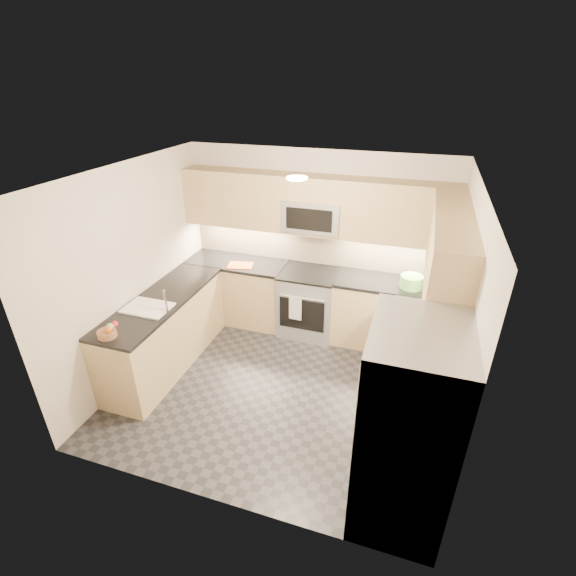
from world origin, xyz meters
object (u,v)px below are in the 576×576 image
(microwave, at_px, (313,215))
(utensil_bowl, at_px, (411,282))
(refrigerator, at_px, (406,428))
(fruit_basket, at_px, (107,334))
(gas_range, at_px, (308,303))
(cutting_board, at_px, (240,265))

(microwave, height_order, utensil_bowl, microwave)
(refrigerator, xyz_separation_m, utensil_bowl, (-0.11, 2.38, 0.12))
(microwave, bearing_deg, fruit_basket, -124.39)
(microwave, relative_size, utensil_bowl, 2.72)
(microwave, distance_m, utensil_bowl, 1.51)
(refrigerator, distance_m, utensil_bowl, 2.38)
(gas_range, xyz_separation_m, utensil_bowl, (1.34, -0.05, 0.56))
(gas_range, xyz_separation_m, refrigerator, (1.45, -2.43, 0.45))
(microwave, xyz_separation_m, refrigerator, (1.45, -2.55, -0.80))
(refrigerator, height_order, utensil_bowl, refrigerator)
(gas_range, xyz_separation_m, microwave, (0.00, 0.12, 1.24))
(refrigerator, bearing_deg, utensil_bowl, 92.68)
(gas_range, xyz_separation_m, cutting_board, (-0.97, -0.10, 0.49))
(refrigerator, height_order, cutting_board, refrigerator)
(refrigerator, distance_m, fruit_basket, 3.01)
(utensil_bowl, bearing_deg, gas_range, 177.95)
(gas_range, relative_size, cutting_board, 2.66)
(utensil_bowl, xyz_separation_m, cutting_board, (-2.31, -0.06, -0.07))
(microwave, bearing_deg, gas_range, -90.00)
(refrigerator, relative_size, fruit_basket, 9.39)
(refrigerator, bearing_deg, microwave, 119.62)
(microwave, height_order, refrigerator, microwave)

